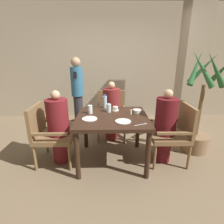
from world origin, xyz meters
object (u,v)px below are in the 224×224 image
at_px(diner_in_left_chair, 59,127).
at_px(plate_main_right, 90,119).
at_px(potted_palm, 198,120).
at_px(chair_right_side, 174,131).
at_px(glass_tall_mid, 109,108).
at_px(water_bottle, 105,102).
at_px(diner_in_far_chair, 111,111).
at_px(plate_main_left, 123,121).
at_px(standing_host, 77,91).
at_px(diner_in_right_chair, 165,126).
at_px(chair_left_side, 50,131).
at_px(bowl_small, 137,111).
at_px(glass_tall_near, 90,109).
at_px(teacup_with_saucer, 115,109).
at_px(chair_far_side, 111,112).

height_order(diner_in_left_chair, plate_main_right, diner_in_left_chair).
bearing_deg(potted_palm, chair_right_side, -149.54).
xyz_separation_m(chair_right_side, glass_tall_mid, (-1.00, 0.21, 0.31)).
distance_m(diner_in_left_chair, water_bottle, 0.86).
height_order(diner_in_far_chair, plate_main_left, diner_in_far_chair).
bearing_deg(standing_host, diner_in_right_chair, -42.45).
relative_size(chair_left_side, diner_in_far_chair, 0.80).
bearing_deg(plate_main_left, water_bottle, 111.79).
height_order(bowl_small, glass_tall_near, glass_tall_near).
xyz_separation_m(diner_in_left_chair, chair_right_side, (1.76, 0.00, -0.08)).
height_order(teacup_with_saucer, water_bottle, water_bottle).
height_order(plate_main_left, bowl_small, bowl_small).
bearing_deg(diner_in_far_chair, potted_palm, -17.51).
relative_size(teacup_with_saucer, glass_tall_mid, 0.86).
bearing_deg(glass_tall_mid, standing_host, 119.99).
xyz_separation_m(diner_in_far_chair, glass_tall_mid, (-0.05, -0.56, 0.23)).
relative_size(diner_in_left_chair, plate_main_left, 5.30).
bearing_deg(plate_main_left, bowl_small, 57.57).
xyz_separation_m(chair_left_side, glass_tall_near, (0.61, 0.14, 0.31)).
height_order(diner_in_left_chair, glass_tall_mid, diner_in_left_chair).
xyz_separation_m(plate_main_left, water_bottle, (-0.26, 0.66, 0.10)).
bearing_deg(diner_in_far_chair, glass_tall_near, -118.18).
height_order(potted_palm, plate_main_right, potted_palm).
bearing_deg(diner_in_far_chair, teacup_with_saucer, -83.19).
bearing_deg(water_bottle, chair_left_side, -152.70).
bearing_deg(diner_in_far_chair, diner_in_right_chair, -43.63).
distance_m(chair_far_side, bowl_small, 0.89).
bearing_deg(teacup_with_saucer, plate_main_left, -80.18).
relative_size(plate_main_right, teacup_with_saucer, 1.93).
relative_size(chair_right_side, glass_tall_mid, 7.10).
bearing_deg(chair_right_side, chair_far_side, 136.15).
relative_size(teacup_with_saucer, bowl_small, 0.84).
xyz_separation_m(chair_far_side, plate_main_right, (-0.32, -1.03, 0.25)).
bearing_deg(plate_main_left, teacup_with_saucer, 99.82).
xyz_separation_m(chair_left_side, chair_far_side, (0.95, 0.92, 0.00)).
height_order(diner_in_left_chair, chair_right_side, diner_in_left_chair).
bearing_deg(standing_host, glass_tall_mid, -60.01).
height_order(plate_main_right, glass_tall_mid, glass_tall_mid).
relative_size(chair_left_side, chair_far_side, 1.00).
relative_size(chair_right_side, water_bottle, 4.06).
bearing_deg(diner_in_right_chair, teacup_with_saucer, 159.66).
height_order(chair_far_side, diner_in_far_chair, diner_in_far_chair).
bearing_deg(chair_right_side, potted_palm, 30.46).
bearing_deg(potted_palm, plate_main_left, -158.24).
bearing_deg(chair_left_side, diner_in_right_chair, 0.00).
bearing_deg(diner_in_far_chair, water_bottle, -109.00).
bearing_deg(plate_main_left, chair_right_side, 15.51).
distance_m(diner_in_right_chair, standing_host, 2.13).
relative_size(chair_far_side, chair_right_side, 1.00).
height_order(chair_right_side, water_bottle, water_bottle).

